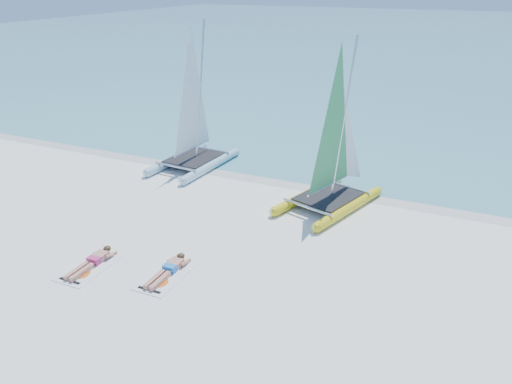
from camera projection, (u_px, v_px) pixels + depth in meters
ground at (212, 240)px, 15.55m from camera, size 140.00×140.00×0.00m
sea at (435, 35)px, 68.20m from camera, size 140.00×115.00×0.01m
wet_sand_strip at (278, 179)px, 20.15m from camera, size 140.00×1.40×0.01m
catamaran_blue at (193, 124)px, 20.95m from camera, size 2.50×4.67×6.16m
catamaran_yellow at (338, 153)px, 17.43m from camera, size 3.28×4.81×5.97m
towel_a at (89, 268)px, 14.06m from camera, size 1.00×1.85×0.02m
sunbather_a at (93, 261)px, 14.17m from camera, size 0.37×1.73×0.26m
towel_b at (165, 276)px, 13.67m from camera, size 1.00×1.85×0.02m
sunbather_b at (169, 269)px, 13.79m from camera, size 0.37×1.73×0.26m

